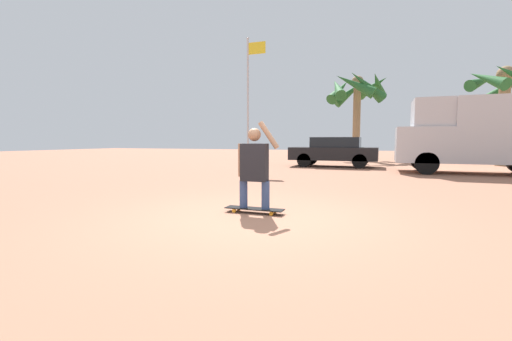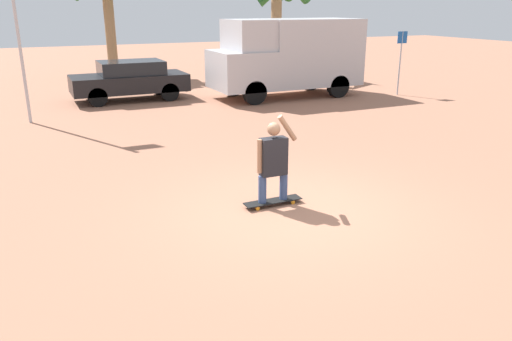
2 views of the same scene
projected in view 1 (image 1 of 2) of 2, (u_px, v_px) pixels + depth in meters
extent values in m
plane|color=#A36B51|center=(258.00, 218.00, 5.60)|extent=(80.00, 80.00, 0.00)
cube|color=black|center=(254.00, 209.00, 6.00)|extent=(1.05, 0.25, 0.02)
cylinder|color=orange|center=(234.00, 211.00, 6.03)|extent=(0.07, 0.03, 0.07)
cylinder|color=orange|center=(239.00, 209.00, 6.23)|extent=(0.07, 0.03, 0.07)
cylinder|color=orange|center=(271.00, 214.00, 5.79)|extent=(0.07, 0.03, 0.07)
cylinder|color=orange|center=(275.00, 211.00, 5.99)|extent=(0.07, 0.03, 0.07)
cylinder|color=#384C7A|center=(244.00, 194.00, 6.05)|extent=(0.14, 0.14, 0.48)
cylinder|color=#384C7A|center=(266.00, 195.00, 5.91)|extent=(0.14, 0.14, 0.48)
cube|color=#232328|center=(254.00, 162.00, 5.93)|extent=(0.46, 0.22, 0.65)
sphere|color=#A37556|center=(254.00, 135.00, 5.89)|extent=(0.23, 0.23, 0.23)
cylinder|color=#A37556|center=(241.00, 160.00, 6.02)|extent=(0.09, 0.09, 0.58)
cylinder|color=#A37556|center=(269.00, 135.00, 5.80)|extent=(0.37, 0.09, 0.48)
cylinder|color=black|center=(427.00, 163.00, 12.78)|extent=(0.85, 0.28, 0.85)
cylinder|color=black|center=(421.00, 160.00, 14.65)|extent=(0.85, 0.28, 0.85)
cube|color=#BCBCC1|center=(422.00, 145.00, 13.68)|extent=(1.97, 2.28, 1.37)
cube|color=black|center=(412.00, 138.00, 13.79)|extent=(0.04, 1.94, 0.68)
cube|color=#BCBCC1|center=(507.00, 130.00, 12.66)|extent=(3.66, 2.28, 2.45)
cube|color=#BCBCC1|center=(432.00, 114.00, 13.47)|extent=(1.38, 2.10, 1.08)
cylinder|color=black|center=(304.00, 160.00, 16.36)|extent=(0.66, 0.22, 0.66)
cylinder|color=black|center=(311.00, 158.00, 17.87)|extent=(0.66, 0.22, 0.66)
cylinder|color=black|center=(360.00, 161.00, 15.47)|extent=(0.66, 0.22, 0.66)
cylinder|color=black|center=(362.00, 159.00, 16.98)|extent=(0.66, 0.22, 0.66)
cube|color=black|center=(334.00, 154.00, 16.64)|extent=(4.11, 1.84, 0.61)
cube|color=black|center=(336.00, 142.00, 16.56)|extent=(2.26, 1.62, 0.48)
cylinder|color=#8E704C|center=(503.00, 121.00, 17.02)|extent=(0.50, 0.50, 4.52)
sphere|color=#8E704C|center=(506.00, 74.00, 16.82)|extent=(0.81, 0.81, 0.81)
cone|color=#235B28|center=(511.00, 84.00, 17.58)|extent=(2.19, 1.56, 1.77)
cone|color=#235B28|center=(482.00, 81.00, 17.81)|extent=(2.00, 2.10, 1.21)
cone|color=#235B28|center=(487.00, 79.00, 16.59)|extent=(1.77, 2.23, 1.43)
cylinder|color=#8E704C|center=(357.00, 121.00, 22.49)|extent=(0.48, 0.48, 5.09)
sphere|color=#8E704C|center=(358.00, 82.00, 22.27)|extent=(0.77, 0.77, 0.77)
cone|color=#235B28|center=(378.00, 85.00, 21.67)|extent=(1.14, 2.72, 1.74)
cone|color=#235B28|center=(373.00, 87.00, 22.81)|extent=(2.38, 2.42, 1.50)
cone|color=#235B28|center=(351.00, 92.00, 23.59)|extent=(2.55, 1.68, 2.15)
cone|color=#235B28|center=(340.00, 90.00, 23.17)|extent=(1.61, 2.63, 2.04)
cone|color=#235B28|center=(338.00, 88.00, 22.35)|extent=(1.50, 2.69, 1.91)
cone|color=#235B28|center=(355.00, 84.00, 21.13)|extent=(2.65, 0.87, 1.85)
cone|color=#235B28|center=(367.00, 86.00, 21.05)|extent=(2.53, 1.89, 2.10)
cylinder|color=#B7B7BC|center=(248.00, 105.00, 15.31)|extent=(0.09, 0.09, 5.71)
sphere|color=#B7B7BC|center=(248.00, 38.00, 15.05)|extent=(0.12, 0.12, 0.12)
cube|color=yellow|center=(257.00, 48.00, 14.94)|extent=(0.78, 0.02, 0.51)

